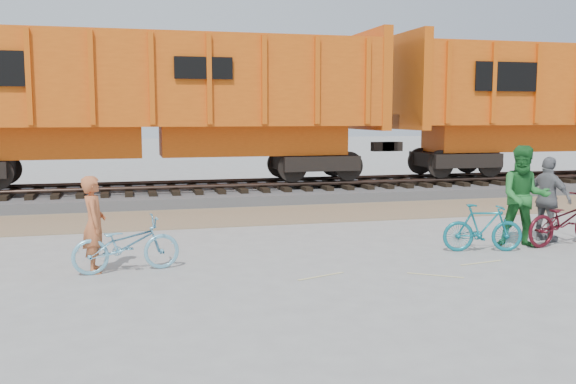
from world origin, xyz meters
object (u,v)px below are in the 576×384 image
(bicycle_teal, at_px, (483,228))
(bicycle_maroon, at_px, (564,220))
(bicycle_blue, at_px, (126,244))
(person_solo, at_px, (94,224))
(hopper_car_center, at_px, (150,100))
(person_woman, at_px, (548,199))
(person_man, at_px, (524,197))

(bicycle_teal, relative_size, bicycle_maroon, 0.79)
(bicycle_blue, relative_size, person_solo, 1.09)
(hopper_car_center, xyz_separation_m, bicycle_maroon, (7.64, -8.60, -2.50))
(bicycle_teal, bearing_deg, person_woman, -59.44)
(bicycle_teal, relative_size, person_man, 0.76)
(bicycle_teal, bearing_deg, hopper_car_center, 46.68)
(hopper_car_center, bearing_deg, bicycle_blue, -95.19)
(hopper_car_center, xyz_separation_m, person_man, (6.74, -8.56, -2.01))
(bicycle_maroon, distance_m, person_woman, 0.55)
(bicycle_blue, distance_m, bicycle_maroon, 8.43)
(bicycle_maroon, xyz_separation_m, person_man, (-0.90, 0.05, 0.49))
(bicycle_teal, relative_size, person_woman, 0.87)
(bicycle_blue, bearing_deg, hopper_car_center, -13.76)
(bicycle_blue, relative_size, bicycle_maroon, 0.91)
(bicycle_maroon, distance_m, person_solo, 8.93)
(bicycle_teal, distance_m, bicycle_maroon, 1.91)
(hopper_car_center, height_order, bicycle_teal, hopper_car_center)
(person_solo, bearing_deg, person_man, -91.76)
(bicycle_maroon, bearing_deg, bicycle_teal, 82.81)
(bicycle_maroon, bearing_deg, bicycle_blue, 78.74)
(person_solo, distance_m, person_woman, 8.84)
(person_solo, xyz_separation_m, person_woman, (8.83, 0.39, 0.07))
(person_man, distance_m, person_woman, 0.88)
(bicycle_maroon, bearing_deg, person_solo, 78.06)
(person_woman, bearing_deg, person_solo, 72.48)
(bicycle_teal, height_order, person_man, person_man)
(bicycle_blue, relative_size, bicycle_teal, 1.15)
(hopper_car_center, bearing_deg, person_solo, -98.53)
(bicycle_maroon, height_order, person_man, person_man)
(bicycle_blue, xyz_separation_m, bicycle_maroon, (8.43, 0.09, 0.05))
(hopper_car_center, distance_m, person_solo, 8.96)
(hopper_car_center, xyz_separation_m, person_woman, (7.54, -8.20, -2.14))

